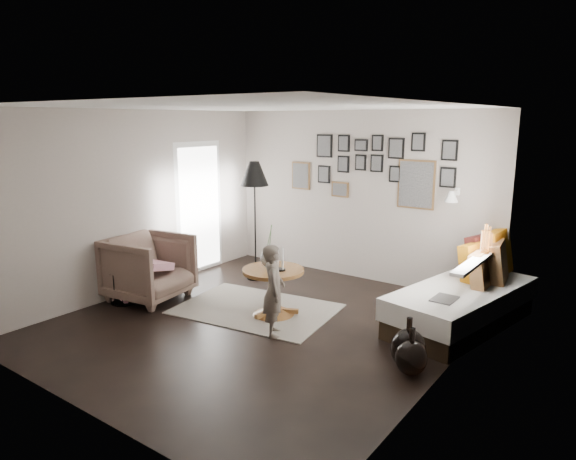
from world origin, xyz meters
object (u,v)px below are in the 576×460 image
Objects in this scene: pedestal_table at (273,294)px; armchair at (149,267)px; demijohn_large at (408,349)px; magazine_basket at (124,287)px; floor_lamp at (254,178)px; demijohn_small at (411,357)px; daybed at (464,297)px; vase at (269,254)px; child at (274,291)px.

pedestal_table is 0.79× the size of armchair.
pedestal_table is 1.46× the size of demijohn_large.
magazine_basket is (-0.17, -0.31, -0.24)m from armchair.
floor_lamp reaches higher than demijohn_large.
armchair is at bearing -110.60° from floor_lamp.
daybed is at bearing 89.92° from demijohn_small.
daybed is at bearing 86.80° from demijohn_large.
vase reaches higher than armchair.
demijohn_large is at bearing 124.22° from demijohn_small.
daybed reaches higher than magazine_basket.
daybed is (2.14, 1.13, -0.45)m from vase.
daybed is (2.06, 1.15, 0.05)m from pedestal_table.
floor_lamp reaches higher than pedestal_table.
floor_lamp is 3.84m from demijohn_small.
vase reaches higher than pedestal_table.
demijohn_large is 0.50× the size of child.
vase is at bearing 165.96° from pedestal_table.
floor_lamp reaches higher than child.
daybed is 2.31× the size of armchair.
pedestal_table is at bearing 23.26° from magazine_basket.
magazine_basket is at bearing -174.71° from demijohn_small.
vase is 1.71m from floor_lamp.
daybed is 2.13× the size of child.
pedestal_table is 1.80× the size of magazine_basket.
pedestal_table is at bearing -14.04° from vase.
daybed reaches higher than pedestal_table.
vase is 1.04× the size of demijohn_large.
floor_lamp is (-1.17, 1.07, 1.30)m from pedestal_table.
vase is 2.27m from demijohn_small.
child reaches higher than armchair.
vase is at bearing -80.13° from armchair.
armchair reaches higher than magazine_basket.
pedestal_table reaches higher than magazine_basket.
pedestal_table is at bearing 1.58° from child.
magazine_basket is at bearing 62.00° from child.
floor_lamp is 1.70× the size of child.
pedestal_table is at bearing 170.07° from demijohn_large.
pedestal_table is 0.67m from child.
armchair is 2.29× the size of magazine_basket.
demijohn_small is (-0.00, -1.62, -0.15)m from daybed.
floor_lamp is 3.43× the size of demijohn_large.
child reaches higher than daybed.
child is at bearing 8.47° from magazine_basket.
child reaches higher than pedestal_table.
daybed is 4.71× the size of demijohn_small.
child is at bearing -124.44° from daybed.
demijohn_large is at bearing -82.09° from daybed.
armchair is at bearing -162.21° from vase.
floor_lamp is 4.25× the size of magazine_basket.
pedestal_table is 2.12m from magazine_basket.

